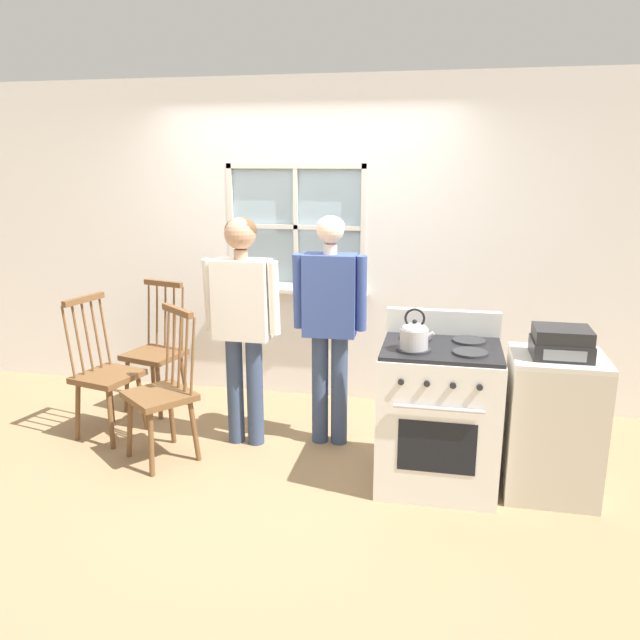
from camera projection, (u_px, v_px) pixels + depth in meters
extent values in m
plane|color=#937551|center=(265.00, 465.00, 4.30)|extent=(16.00, 16.00, 0.00)
cube|color=white|center=(99.00, 238.00, 5.67)|extent=(2.50, 0.06, 2.70)
cube|color=white|center=(536.00, 250.00, 4.93)|extent=(2.71, 0.06, 2.70)
cube|color=white|center=(297.00, 341.00, 5.52)|extent=(1.19, 0.06, 0.97)
cube|color=white|center=(295.00, 120.00, 5.06)|extent=(1.19, 0.06, 0.69)
cube|color=silver|center=(295.00, 291.00, 5.33)|extent=(1.25, 0.10, 0.03)
cube|color=#9EB7C6|center=(297.00, 227.00, 5.28)|extent=(1.13, 0.01, 0.98)
cube|color=silver|center=(296.00, 227.00, 5.25)|extent=(0.04, 0.02, 1.04)
cube|color=silver|center=(296.00, 227.00, 5.25)|extent=(1.19, 0.02, 0.04)
cube|color=silver|center=(231.00, 226.00, 5.37)|extent=(0.04, 0.03, 1.04)
cube|color=silver|center=(363.00, 229.00, 5.14)|extent=(0.04, 0.03, 1.04)
cube|color=silver|center=(295.00, 166.00, 5.13)|extent=(1.19, 0.03, 0.04)
cube|color=silver|center=(296.00, 285.00, 5.38)|extent=(1.19, 0.03, 0.04)
cube|color=brown|center=(108.00, 376.00, 4.66)|extent=(0.49, 0.50, 0.04)
cylinder|color=brown|center=(111.00, 419.00, 4.50)|extent=(0.07, 0.08, 0.45)
cylinder|color=brown|center=(142.00, 403.00, 4.80)|extent=(0.08, 0.07, 0.45)
cylinder|color=brown|center=(78.00, 411.00, 4.64)|extent=(0.08, 0.07, 0.45)
cylinder|color=brown|center=(111.00, 396.00, 4.93)|extent=(0.07, 0.08, 0.45)
cylinder|color=brown|center=(69.00, 344.00, 4.50)|extent=(0.08, 0.04, 0.56)
cylinder|color=brown|center=(78.00, 341.00, 4.58)|extent=(0.08, 0.04, 0.56)
cylinder|color=brown|center=(87.00, 338.00, 4.66)|extent=(0.08, 0.04, 0.56)
cylinder|color=brown|center=(96.00, 335.00, 4.74)|extent=(0.08, 0.04, 0.56)
cylinder|color=brown|center=(105.00, 332.00, 4.82)|extent=(0.08, 0.04, 0.56)
cube|color=brown|center=(84.00, 299.00, 4.59)|extent=(0.13, 0.38, 0.04)
cube|color=brown|center=(160.00, 396.00, 4.28)|extent=(0.58, 0.57, 0.04)
cylinder|color=brown|center=(130.00, 427.00, 4.36)|extent=(0.09, 0.06, 0.45)
cylinder|color=brown|center=(151.00, 444.00, 4.11)|extent=(0.06, 0.09, 0.45)
cylinder|color=brown|center=(171.00, 415.00, 4.56)|extent=(0.06, 0.09, 0.45)
cylinder|color=brown|center=(194.00, 430.00, 4.31)|extent=(0.09, 0.06, 0.45)
cylinder|color=brown|center=(168.00, 346.00, 4.44)|extent=(0.06, 0.07, 0.56)
cylinder|color=brown|center=(174.00, 349.00, 4.38)|extent=(0.06, 0.07, 0.56)
cylinder|color=brown|center=(180.00, 352.00, 4.31)|extent=(0.06, 0.07, 0.56)
cylinder|color=brown|center=(186.00, 355.00, 4.24)|extent=(0.06, 0.07, 0.56)
cylinder|color=brown|center=(193.00, 358.00, 4.18)|extent=(0.06, 0.07, 0.56)
cube|color=brown|center=(177.00, 311.00, 4.24)|extent=(0.32, 0.27, 0.04)
cube|color=brown|center=(154.00, 355.00, 5.17)|extent=(0.51, 0.49, 0.04)
cylinder|color=brown|center=(127.00, 386.00, 5.17)|extent=(0.08, 0.07, 0.45)
cylinder|color=brown|center=(159.00, 392.00, 5.02)|extent=(0.07, 0.08, 0.45)
cylinder|color=brown|center=(153.00, 374.00, 5.44)|extent=(0.07, 0.08, 0.45)
cylinder|color=brown|center=(184.00, 380.00, 5.30)|extent=(0.08, 0.07, 0.45)
cylinder|color=brown|center=(149.00, 315.00, 5.33)|extent=(0.04, 0.08, 0.56)
cylinder|color=brown|center=(157.00, 317.00, 5.29)|extent=(0.04, 0.08, 0.56)
cylinder|color=brown|center=(165.00, 318.00, 5.25)|extent=(0.04, 0.08, 0.56)
cylinder|color=brown|center=(174.00, 319.00, 5.21)|extent=(0.04, 0.08, 0.56)
cylinder|color=brown|center=(182.00, 320.00, 5.17)|extent=(0.04, 0.08, 0.56)
cube|color=brown|center=(163.00, 283.00, 5.18)|extent=(0.38, 0.14, 0.04)
cylinder|color=#384766|center=(235.00, 390.00, 4.56)|extent=(0.12, 0.12, 0.81)
cylinder|color=#384766|center=(255.00, 392.00, 4.53)|extent=(0.12, 0.12, 0.81)
cube|color=white|center=(242.00, 299.00, 4.38)|extent=(0.40, 0.22, 0.57)
cylinder|color=white|center=(210.00, 295.00, 4.40)|extent=(0.08, 0.11, 0.52)
cylinder|color=white|center=(273.00, 298.00, 4.30)|extent=(0.08, 0.11, 0.52)
cylinder|color=tan|center=(241.00, 255.00, 4.30)|extent=(0.10, 0.10, 0.07)
sphere|color=tan|center=(240.00, 234.00, 4.26)|extent=(0.22, 0.22, 0.22)
ellipsoid|color=brown|center=(241.00, 231.00, 4.27)|extent=(0.22, 0.22, 0.18)
cylinder|color=#384766|center=(320.00, 389.00, 4.56)|extent=(0.12, 0.12, 0.83)
cylinder|color=#384766|center=(339.00, 390.00, 4.54)|extent=(0.12, 0.12, 0.83)
cube|color=#384C8E|center=(330.00, 295.00, 4.37)|extent=(0.38, 0.22, 0.58)
cylinder|color=#384C8E|center=(298.00, 291.00, 4.39)|extent=(0.08, 0.12, 0.54)
cylinder|color=#384C8E|center=(361.00, 294.00, 4.31)|extent=(0.08, 0.12, 0.54)
cylinder|color=beige|center=(330.00, 249.00, 4.29)|extent=(0.10, 0.10, 0.07)
sphere|color=beige|center=(330.00, 230.00, 4.26)|extent=(0.19, 0.19, 0.19)
ellipsoid|color=silver|center=(331.00, 227.00, 4.27)|extent=(0.20, 0.20, 0.16)
cube|color=white|center=(438.00, 417.00, 3.96)|extent=(0.74, 0.64, 0.90)
cube|color=black|center=(442.00, 348.00, 3.85)|extent=(0.72, 0.61, 0.02)
cylinder|color=#2D2D30|center=(414.00, 349.00, 3.75)|extent=(0.20, 0.20, 0.02)
cylinder|color=#2D2D30|center=(470.00, 353.00, 3.69)|extent=(0.20, 0.20, 0.02)
cylinder|color=#2D2D30|center=(416.00, 338.00, 4.00)|extent=(0.20, 0.20, 0.02)
cylinder|color=#2D2D30|center=(469.00, 341.00, 3.93)|extent=(0.20, 0.20, 0.02)
cube|color=white|center=(443.00, 322.00, 4.10)|extent=(0.74, 0.06, 0.16)
cube|color=black|center=(437.00, 447.00, 3.67)|extent=(0.46, 0.01, 0.32)
cylinder|color=silver|center=(439.00, 409.00, 3.59)|extent=(0.52, 0.02, 0.02)
cylinder|color=#232326|center=(401.00, 382.00, 3.61)|extent=(0.04, 0.02, 0.04)
cylinder|color=#232326|center=(427.00, 384.00, 3.58)|extent=(0.04, 0.02, 0.04)
cylinder|color=#232326|center=(453.00, 385.00, 3.55)|extent=(0.04, 0.02, 0.04)
cylinder|color=#232326|center=(480.00, 387.00, 3.52)|extent=(0.04, 0.02, 0.04)
cylinder|color=#B7B7BC|center=(414.00, 338.00, 3.74)|extent=(0.17, 0.17, 0.12)
ellipsoid|color=#B7B7BC|center=(414.00, 329.00, 3.72)|extent=(0.16, 0.16, 0.07)
sphere|color=black|center=(415.00, 322.00, 3.71)|extent=(0.03, 0.03, 0.03)
cylinder|color=#B7B7BC|center=(428.00, 336.00, 3.72)|extent=(0.08, 0.03, 0.07)
torus|color=black|center=(415.00, 318.00, 3.71)|extent=(0.12, 0.01, 0.12)
cylinder|color=beige|center=(318.00, 285.00, 5.27)|extent=(0.11, 0.11, 0.09)
cylinder|color=#33261C|center=(318.00, 281.00, 5.26)|extent=(0.10, 0.10, 0.01)
cone|color=#2D7038|center=(320.00, 269.00, 5.24)|extent=(0.06, 0.05, 0.19)
cone|color=#2D7038|center=(318.00, 275.00, 5.26)|extent=(0.04, 0.05, 0.08)
cone|color=#2D7038|center=(316.00, 269.00, 5.24)|extent=(0.09, 0.05, 0.19)
cone|color=#2D7038|center=(316.00, 274.00, 5.23)|extent=(0.04, 0.05, 0.11)
cone|color=#2D7038|center=(319.00, 272.00, 5.23)|extent=(0.06, 0.06, 0.14)
cube|color=beige|center=(552.00, 427.00, 3.85)|extent=(0.55, 0.50, 0.87)
cube|color=beige|center=(559.00, 358.00, 3.74)|extent=(0.55, 0.50, 0.03)
cube|color=#232326|center=(561.00, 349.00, 3.70)|extent=(0.34, 0.28, 0.10)
cube|color=#232326|center=(562.00, 334.00, 3.68)|extent=(0.32, 0.27, 0.08)
cube|color=gray|center=(565.00, 356.00, 3.57)|extent=(0.24, 0.01, 0.06)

